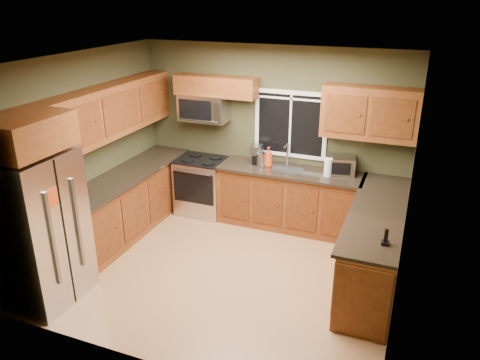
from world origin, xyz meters
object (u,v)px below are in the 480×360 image
Objects in this scene: toaster_oven at (340,165)px; coffee_maker at (257,155)px; cordless_phone at (386,240)px; microwave at (204,108)px; kettle at (261,159)px; paper_towel_roll at (328,167)px; range at (202,185)px; refrigerator at (40,229)px; soap_bottle_a at (269,157)px; soap_bottle_c at (254,155)px.

toaster_oven is 1.67× the size of coffee_maker.
microwave is at bearing 147.65° from cordless_phone.
paper_towel_roll is at bearing -1.97° from kettle.
coffee_maker reaches higher than range.
range is at bearing -89.98° from microwave.
coffee_maker is 0.96× the size of paper_towel_roll.
range is 3.51m from cordless_phone.
refrigerator is 6.00× the size of soap_bottle_a.
microwave is 2.53× the size of soap_bottle_a.
kettle is at bearing -7.48° from microwave.
microwave is at bearing 175.29° from soap_bottle_a.
microwave reaches higher than cordless_phone.
range is at bearing -176.47° from toaster_oven.
cordless_phone is at bearing -60.77° from paper_towel_roll.
soap_bottle_c is (0.80, 0.09, -0.70)m from microwave.
toaster_oven is (2.16, -0.00, -0.66)m from microwave.
microwave is at bearing 90.02° from range.
soap_bottle_c is at bearing 16.07° from range.
paper_towel_roll reaches higher than cordless_phone.
paper_towel_roll reaches higher than toaster_oven.
refrigerator reaches higher than paper_towel_roll.
refrigerator is 6.13× the size of paper_towel_roll.
coffee_maker is 2.81m from cordless_phone.
range is 1.23× the size of microwave.
soap_bottle_c is (0.80, 0.23, 0.56)m from range.
coffee_maker is at bearing 7.10° from range.
kettle is at bearing 58.67° from refrigerator.
paper_towel_roll is at bearing -12.03° from soap_bottle_c.
toaster_oven is 1.37m from soap_bottle_c.
cordless_phone is at bearing -30.45° from range.
toaster_oven is 1.06m from soap_bottle_a.
microwave is at bearing 172.52° from kettle.
paper_towel_roll is (2.71, 2.74, 0.17)m from refrigerator.
range is 3.34× the size of coffee_maker.
coffee_maker is 1.14m from paper_towel_roll.
paper_towel_roll is at bearing -0.86° from range.
coffee_maker is at bearing 162.84° from soap_bottle_a.
soap_bottle_a is at bearing -4.71° from microwave.
toaster_oven is (2.85, 2.90, 0.17)m from refrigerator.
kettle is 1.43× the size of soap_bottle_c.
soap_bottle_a is at bearing 2.34° from range.
refrigerator is at bearing -164.62° from cordless_phone.
paper_towel_roll reaches higher than kettle.
paper_towel_roll is at bearing -4.69° from soap_bottle_a.
paper_towel_roll reaches higher than soap_bottle_c.
refrigerator reaches higher than toaster_oven.
refrigerator is 1.92× the size of range.
microwave is (0.69, 2.91, 0.83)m from refrigerator.
soap_bottle_a is 0.36m from soap_bottle_c.
refrigerator is at bearing -103.34° from microwave.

